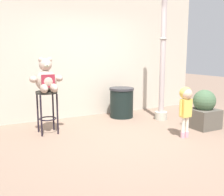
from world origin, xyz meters
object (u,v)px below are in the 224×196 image
teddy_bear (46,79)px  trash_bin (122,102)px  bar_stool_with_teddy (47,103)px  planter_with_shrub (204,110)px  lamppost (163,64)px  child_walking (186,101)px

teddy_bear → trash_bin: size_ratio=0.89×
bar_stool_with_teddy → trash_bin: 1.92m
trash_bin → planter_with_shrub: 1.85m
lamppost → planter_with_shrub: 1.34m
bar_stool_with_teddy → planter_with_shrub: 3.08m
teddy_bear → child_walking: bearing=-32.8°
lamppost → planter_with_shrub: size_ratio=4.03×
trash_bin → child_walking: bearing=-82.4°
trash_bin → lamppost: 1.29m
bar_stool_with_teddy → lamppost: lamppost is taller
trash_bin → teddy_bear: bearing=-165.1°
teddy_bear → trash_bin: bearing=14.9°
bar_stool_with_teddy → lamppost: (2.54, -0.15, 0.69)m
teddy_bear → child_walking: size_ratio=0.68×
teddy_bear → child_walking: 2.52m
trash_bin → lamppost: (0.68, -0.62, 0.91)m
teddy_bear → child_walking: teddy_bear is taller
bar_stool_with_teddy → planter_with_shrub: bearing=-20.8°
trash_bin → lamppost: lamppost is taller
lamppost → bar_stool_with_teddy: bearing=176.5°
child_walking → planter_with_shrub: size_ratio=1.17×
child_walking → lamppost: (0.44, 1.23, 0.60)m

